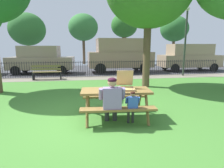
% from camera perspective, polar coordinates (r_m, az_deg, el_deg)
% --- Properties ---
extents(ground, '(28.00, 11.57, 0.02)m').
position_cam_1_polar(ground, '(6.63, -8.63, -5.50)').
color(ground, '#437F30').
extents(cobblestone_walkway, '(28.00, 1.40, 0.01)m').
position_cam_1_polar(cobblestone_walkway, '(11.60, -8.69, 1.69)').
color(cobblestone_walkway, gray).
extents(street_asphalt, '(28.00, 7.44, 0.01)m').
position_cam_1_polar(street_asphalt, '(15.98, -8.71, 4.24)').
color(street_asphalt, '#38383D').
extents(picnic_table_foreground, '(1.89, 1.60, 0.79)m').
position_cam_1_polar(picnic_table_foreground, '(5.00, 1.16, -3.67)').
color(picnic_table_foreground, olive).
rests_on(picnic_table_foreground, ground).
extents(pizza_box_open, '(0.49, 0.56, 0.49)m').
position_cam_1_polar(pizza_box_open, '(4.99, 4.07, -0.56)').
color(pizza_box_open, tan).
rests_on(pizza_box_open, picnic_table_foreground).
extents(adult_at_table, '(0.62, 0.61, 1.19)m').
position_cam_1_polar(adult_at_table, '(4.48, -0.06, -4.59)').
color(adult_at_table, '#313131').
rests_on(adult_at_table, ground).
extents(child_at_table, '(0.34, 0.34, 0.85)m').
position_cam_1_polar(child_at_table, '(4.56, 6.05, -6.22)').
color(child_at_table, '#303030').
rests_on(child_at_table, ground).
extents(iron_fence_streetside, '(18.65, 0.03, 0.99)m').
position_cam_1_polar(iron_fence_streetside, '(12.22, -8.76, 4.58)').
color(iron_fence_streetside, black).
rests_on(iron_fence_streetside, ground).
extents(park_bench_center, '(1.61, 0.51, 0.85)m').
position_cam_1_polar(park_bench_center, '(11.59, -18.95, 3.30)').
color(park_bench_center, brown).
rests_on(park_bench_center, ground).
extents(lamp_post_walkway, '(0.28, 0.28, 4.34)m').
position_cam_1_polar(lamp_post_walkway, '(13.32, 21.28, 13.65)').
color(lamp_post_walkway, '#2D382D').
rests_on(lamp_post_walkway, ground).
extents(parked_car_center, '(4.49, 2.11, 1.94)m').
position_cam_1_polar(parked_car_center, '(14.31, -20.47, 6.96)').
color(parked_car_center, gray).
rests_on(parked_car_center, ground).
extents(parked_car_right, '(4.77, 2.22, 2.46)m').
position_cam_1_polar(parked_car_right, '(14.26, 2.46, 8.84)').
color(parked_car_right, '#9E7D64').
rests_on(parked_car_right, ground).
extents(parked_car_far_right, '(4.63, 2.01, 2.08)m').
position_cam_1_polar(parked_car_far_right, '(16.26, 22.19, 7.58)').
color(parked_car_far_right, '#998366').
rests_on(parked_car_far_right, ground).
extents(far_tree_midleft, '(3.66, 3.66, 5.28)m').
position_cam_1_polar(far_tree_midleft, '(22.06, -24.10, 14.75)').
color(far_tree_midleft, brown).
rests_on(far_tree_midleft, ground).
extents(far_tree_center, '(3.15, 3.15, 5.33)m').
position_cam_1_polar(far_tree_center, '(21.36, -8.64, 16.44)').
color(far_tree_center, brown).
rests_on(far_tree_center, ground).
extents(far_tree_midright, '(2.90, 2.90, 5.49)m').
position_cam_1_polar(far_tree_midright, '(21.87, 3.72, 16.94)').
color(far_tree_midright, brown).
rests_on(far_tree_midright, ground).
extents(far_tree_right, '(3.20, 3.20, 5.35)m').
position_cam_1_polar(far_tree_right, '(23.79, 18.23, 15.44)').
color(far_tree_right, brown).
rests_on(far_tree_right, ground).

